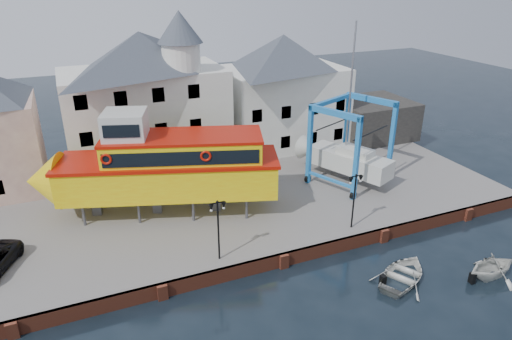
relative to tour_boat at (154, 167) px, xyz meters
name	(u,v)px	position (x,y,z in m)	size (l,w,h in m)	color
ground	(283,267)	(6.32, -8.90, -4.76)	(140.00, 140.00, 0.00)	black
hardstanding	(227,192)	(6.32, 2.10, -4.26)	(44.00, 22.00, 1.00)	slate
quay_wall	(283,260)	(6.32, -8.79, -4.26)	(44.00, 0.47, 1.00)	maroon
building_white_main	(146,99)	(1.45, 9.50, 2.58)	(14.00, 8.30, 14.00)	silver
building_white_right	(282,91)	(15.32, 10.10, 1.84)	(12.00, 8.00, 11.20)	silver
shed_dark	(372,119)	(25.32, 8.10, -1.76)	(8.00, 7.00, 4.00)	black
lamp_post_left	(218,215)	(2.32, -7.70, -0.58)	(1.12, 0.32, 4.20)	black
lamp_post_right	(355,188)	(12.32, -7.70, -0.58)	(1.12, 0.32, 4.20)	black
tour_boat	(154,167)	(0.00, 0.00, 0.00)	(18.74, 9.80, 7.97)	#59595E
travel_lift	(342,154)	(16.23, -0.07, -1.52)	(7.66, 9.04, 13.41)	#1F62A9
motorboat_b	(403,279)	(12.75, -13.00, -4.76)	(3.27, 4.58, 0.95)	beige
motorboat_c	(490,277)	(18.03, -14.99, -4.76)	(3.10, 3.59, 1.89)	beige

